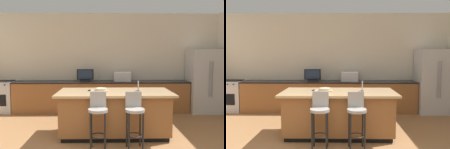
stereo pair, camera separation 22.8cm
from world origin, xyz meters
TOP-DOWN VIEW (x-y plane):
  - wall_back at (0.00, 4.23)m, footprint 7.37×0.12m
  - counter_back at (-0.08, 3.85)m, footprint 5.03×0.62m
  - kitchen_island at (0.24, 1.86)m, footprint 2.31×1.09m
  - refrigerator at (2.91, 3.77)m, footprint 0.93×0.80m
  - range_oven at (-2.99, 3.85)m, footprint 0.78×0.63m
  - microwave at (0.52, 3.85)m, footprint 0.48×0.36m
  - tv_monitor at (-0.54, 3.80)m, footprint 0.47×0.16m
  - sink_faucet_back at (-0.15, 3.95)m, footprint 0.02×0.02m
  - sink_faucet_island at (0.72, 1.86)m, footprint 0.02×0.02m
  - bar_stool_left at (-0.08, 1.15)m, footprint 0.34×0.34m
  - bar_stool_right at (0.56, 1.15)m, footprint 0.34×0.35m
  - fruit_bowl at (-0.04, 1.83)m, footprint 0.23×0.23m
  - cell_phone at (-0.28, 1.96)m, footprint 0.08×0.16m
  - tv_remote at (0.68, 1.79)m, footprint 0.13×0.17m
  - cutting_board at (-0.07, 1.87)m, footprint 0.38×0.22m

SIDE VIEW (x-z plane):
  - counter_back at x=-0.08m, z-range 0.00..0.89m
  - range_oven at x=-2.99m, z-range 0.00..0.91m
  - kitchen_island at x=0.24m, z-range 0.01..0.93m
  - bar_stool_right at x=0.56m, z-range 0.10..1.11m
  - bar_stool_left at x=-0.08m, z-range 0.11..1.11m
  - refrigerator at x=2.91m, z-range 0.00..1.81m
  - cell_phone at x=-0.28m, z-range 0.92..0.92m
  - cutting_board at x=-0.07m, z-range 0.92..0.93m
  - tv_remote at x=0.68m, z-range 0.92..0.94m
  - fruit_bowl at x=-0.04m, z-range 0.92..0.99m
  - sink_faucet_back at x=-0.15m, z-range 0.89..1.13m
  - sink_faucet_island at x=0.72m, z-range 0.92..1.14m
  - microwave at x=0.52m, z-range 0.89..1.17m
  - tv_monitor at x=-0.54m, z-range 0.88..1.23m
  - wall_back at x=0.00m, z-range 0.00..2.89m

